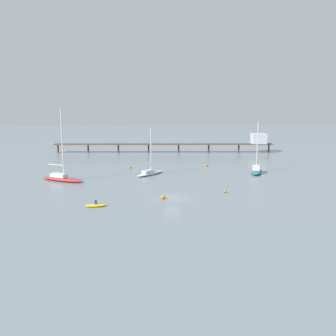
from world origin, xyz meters
TOP-DOWN VIEW (x-y plane):
  - ground_plane at (0.00, 0.00)m, footprint 400.00×400.00m
  - pier at (15.00, 55.05)m, footprint 68.30×5.63m
  - sailboat_white at (-3.97, 19.50)m, footprint 6.62×7.39m
  - sailboat_teal at (19.79, 20.90)m, footprint 4.78×8.85m
  - sailboat_red at (-21.57, 13.97)m, footprint 9.87×6.38m
  - dinghy_yellow at (-11.90, -4.67)m, footprint 3.31×1.76m
  - mooring_buoy_outer at (-1.58, -0.87)m, footprint 0.68×0.68m
  - mooring_buoy_inner at (9.93, 29.55)m, footprint 0.60×0.60m
  - mooring_buoy_near at (9.26, 2.91)m, footprint 0.50×0.50m
  - mooring_buoy_far at (-8.74, 27.81)m, footprint 0.54×0.54m

SIDE VIEW (x-z plane):
  - ground_plane at x=0.00m, z-range 0.00..0.00m
  - dinghy_yellow at x=-11.90m, z-range -0.37..0.77m
  - mooring_buoy_near at x=9.26m, z-range 0.00..0.50m
  - mooring_buoy_far at x=-8.74m, z-range 0.00..0.54m
  - mooring_buoy_inner at x=9.93m, z-range 0.00..0.60m
  - mooring_buoy_outer at x=-1.58m, z-range 0.00..0.68m
  - sailboat_white at x=-3.97m, z-range -4.48..5.72m
  - sailboat_teal at x=19.79m, z-range -4.93..6.40m
  - sailboat_red at x=-21.57m, z-range -6.42..8.02m
  - pier at x=15.00m, z-range 0.49..6.45m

